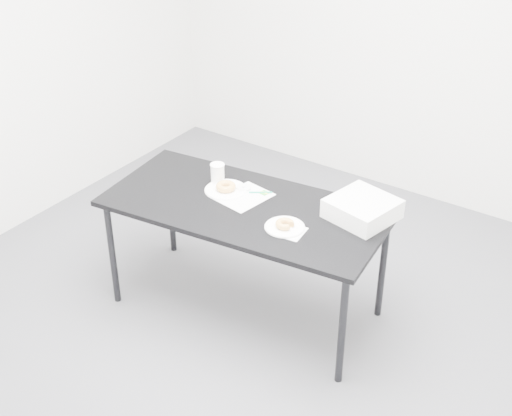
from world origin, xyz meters
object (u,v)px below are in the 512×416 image
Objects in this scene: scorecard at (245,197)px; plate_near at (285,227)px; plate_far at (226,190)px; table at (245,214)px; bakery_box at (362,209)px; pen at (260,192)px; donut_far at (226,187)px; coffee_cup at (218,173)px; donut_near at (285,224)px.

plate_near is (0.36, -0.15, 0.00)m from scorecard.
plate_near is 0.52m from plate_far.
table is 0.32m from plate_near.
plate_far is 0.81m from bakery_box.
scorecard is at bearing -154.07° from pen.
plate_far is (-0.13, 0.00, 0.00)m from scorecard.
donut_far is at bearing 163.42° from plate_near.
scorecard is at bearing -13.16° from coffee_cup.
donut_near is at bearing -18.66° from coffee_cup.
plate_near is at bearing -18.66° from coffee_cup.
donut_near is 0.52m from plate_far.
bakery_box is (0.65, 0.18, 0.05)m from scorecard.
pen reaches higher than plate_near.
table is 5.14× the size of bakery_box.
bakery_box is (0.79, 0.18, 0.05)m from plate_far.
plate_near reaches higher than table.
donut_near is (0.31, -0.23, 0.02)m from pen.
bakery_box is at bearing 48.79° from donut_near.
donut_near is at bearing -12.64° from scorecard.
table is 5.79× the size of scorecard.
donut_far is 0.97× the size of coffee_cup.
donut_near is 0.87× the size of donut_far.
donut_near reaches higher than plate_far.
coffee_cup is at bearing 151.64° from plate_far.
pen is 0.62× the size of plate_near.
plate_far is (-0.19, 0.07, 0.06)m from table.
table is at bearing -21.58° from donut_far.
bakery_box reaches higher than donut_near.
table is at bearing -21.58° from plate_far.
donut_far is (-0.18, -0.09, 0.02)m from pen.
table is 12.46× the size of pen.
donut_far is at bearing -171.14° from scorecard.
donut_far is at bearing 163.42° from donut_near.
donut_near is 0.31× the size of bakery_box.
donut_near is 0.41× the size of plate_far.
scorecard is at bearing 157.99° from donut_near.
pen is 0.54× the size of plate_far.
scorecard is 0.39m from donut_near.
coffee_cup is at bearing 149.57° from table.
bakery_box is (0.88, 0.13, -0.01)m from coffee_cup.
pen reaches higher than table.
plate_far reaches higher than scorecard.
coffee_cup reaches higher than donut_far.
coffee_cup is at bearing 151.64° from donut_far.
pen is 0.29m from coffee_cup.
donut_far is at bearing -28.36° from coffee_cup.
bakery_box is (0.29, 0.33, 0.05)m from plate_near.
table is 16.42× the size of donut_near.
pen is at bearing 143.31° from donut_near.
table is 0.66m from bakery_box.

